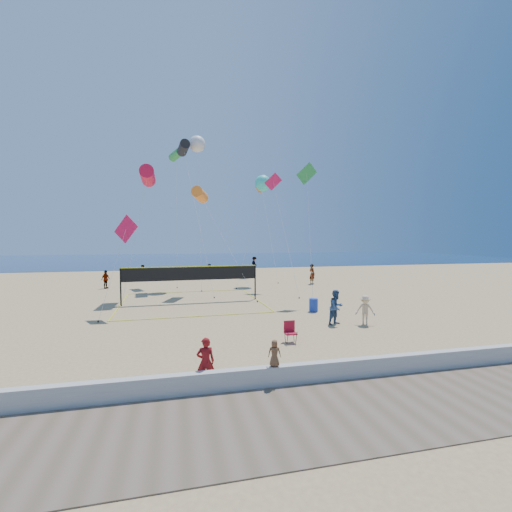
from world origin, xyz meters
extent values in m
plane|color=tan|center=(0.00, 0.00, 0.00)|extent=(120.00, 120.00, 0.00)
cube|color=navy|center=(0.00, 62.00, 0.01)|extent=(140.00, 50.00, 0.03)
cube|color=beige|center=(0.00, -3.00, 0.30)|extent=(32.00, 0.30, 0.60)
cube|color=brown|center=(0.00, -5.00, 0.01)|extent=(32.00, 3.60, 0.03)
imported|color=maroon|center=(-2.15, -2.58, 0.75)|extent=(0.55, 0.36, 1.50)
imported|color=brown|center=(-0.11, -3.01, 1.00)|extent=(0.46, 0.37, 0.81)
imported|color=navy|center=(5.09, 3.36, 0.90)|extent=(1.06, 0.95, 1.80)
imported|color=#D0B28B|center=(6.53, 2.98, 0.76)|extent=(1.14, 0.96, 1.53)
imported|color=gray|center=(-9.08, 19.64, 0.82)|extent=(0.83, 1.03, 1.64)
imported|color=gray|center=(0.65, 25.74, 0.80)|extent=(1.51, 1.18, 1.60)
imported|color=gray|center=(9.93, 18.26, 0.97)|extent=(0.65, 0.81, 1.95)
imported|color=gray|center=(-6.40, 25.20, 0.82)|extent=(0.96, 0.85, 1.64)
imported|color=gray|center=(7.61, 33.33, 0.95)|extent=(0.97, 1.35, 1.89)
cube|color=maroon|center=(1.76, 0.94, 0.40)|extent=(0.50, 0.46, 0.05)
cube|color=maroon|center=(1.77, 1.13, 0.67)|extent=(0.49, 0.06, 0.49)
cylinder|color=black|center=(1.56, 0.77, 0.22)|extent=(0.03, 0.25, 0.63)
cylinder|color=black|center=(1.57, 1.12, 0.22)|extent=(0.03, 0.25, 0.63)
cylinder|color=black|center=(1.95, 0.75, 0.22)|extent=(0.03, 0.25, 0.63)
cylinder|color=black|center=(1.96, 1.11, 0.22)|extent=(0.03, 0.25, 0.63)
cylinder|color=#1936A6|center=(5.16, 6.53, 0.40)|extent=(0.70, 0.70, 0.79)
cylinder|color=black|center=(-6.59, 11.27, 1.23)|extent=(0.10, 0.10, 2.46)
cylinder|color=black|center=(2.65, 11.46, 1.23)|extent=(0.10, 0.10, 2.46)
cube|color=black|center=(-1.97, 11.36, 2.00)|extent=(9.23, 0.21, 0.92)
cube|color=#E5F119|center=(-1.97, 11.36, 2.49)|extent=(9.23, 0.22, 0.06)
cube|color=#E5F119|center=(-1.87, 6.74, 0.01)|extent=(9.43, 0.24, 0.02)
cube|color=#E5F119|center=(-2.06, 15.98, 0.01)|extent=(9.43, 0.24, 0.02)
cylinder|color=red|center=(-4.95, 14.07, 9.10)|extent=(1.04, 2.46, 1.34)
cylinder|color=silver|center=(-5.74, 12.53, 4.58)|extent=(1.59, 3.09, 9.06)
cylinder|color=black|center=(-6.52, 11.00, 0.05)|extent=(0.08, 0.08, 0.10)
cylinder|color=black|center=(-2.20, 19.37, 12.66)|extent=(1.16, 2.23, 1.17)
cylinder|color=silver|center=(-1.22, 15.95, 6.35)|extent=(1.98, 6.84, 12.61)
cylinder|color=black|center=(-0.24, 12.54, 0.05)|extent=(0.08, 0.08, 0.10)
cylinder|color=orange|center=(-1.04, 15.14, 7.95)|extent=(1.53, 2.31, 1.17)
cylinder|color=silver|center=(0.74, 12.71, 4.00)|extent=(3.59, 4.88, 7.91)
cylinder|color=black|center=(2.53, 10.28, 0.05)|extent=(0.08, 0.08, 0.10)
cube|color=#C01148|center=(-5.79, 8.33, 5.00)|extent=(1.45, 0.95, 1.69)
cylinder|color=silver|center=(-6.42, 7.48, 2.52)|extent=(1.28, 1.73, 4.96)
cylinder|color=black|center=(-7.05, 6.62, 0.05)|extent=(0.08, 0.08, 0.10)
cube|color=green|center=(6.01, 9.96, 9.00)|extent=(1.60, 0.22, 1.58)
cylinder|color=silver|center=(5.72, 8.58, 4.52)|extent=(0.60, 2.78, 8.95)
cylinder|color=black|center=(5.43, 7.19, 0.05)|extent=(0.08, 0.08, 0.10)
cube|color=#E11A53|center=(5.50, 16.66, 9.48)|extent=(1.58, 0.29, 1.58)
cylinder|color=silver|center=(5.70, 13.82, 4.77)|extent=(0.41, 5.69, 9.44)
cylinder|color=black|center=(5.90, 10.99, 0.05)|extent=(0.08, 0.08, 0.10)
sphere|color=silver|center=(-0.93, 19.95, 13.23)|extent=(1.77, 1.77, 1.51)
cylinder|color=silver|center=(-0.92, 17.93, 6.64)|extent=(0.03, 4.04, 13.19)
cylinder|color=black|center=(-0.91, 15.92, 0.05)|extent=(0.08, 0.08, 0.10)
sphere|color=#30D3C7|center=(5.47, 20.25, 9.90)|extent=(2.05, 2.05, 1.58)
cylinder|color=silver|center=(3.83, 18.54, 4.98)|extent=(3.30, 3.44, 9.86)
cylinder|color=black|center=(2.19, 16.82, 0.05)|extent=(0.08, 0.08, 0.10)
cylinder|color=green|center=(-2.83, 22.15, 12.67)|extent=(1.52, 2.10, 1.06)
cylinder|color=silver|center=(-2.87, 20.33, 6.36)|extent=(0.09, 3.66, 12.62)
cylinder|color=black|center=(-2.91, 18.50, 0.05)|extent=(0.08, 0.08, 0.10)
cube|color=orange|center=(7.12, 27.34, 10.63)|extent=(1.63, 0.30, 1.62)
cylinder|color=silver|center=(6.97, 23.35, 5.34)|extent=(0.33, 7.99, 10.58)
cylinder|color=black|center=(6.81, 19.36, 0.05)|extent=(0.08, 0.08, 0.10)
camera|label=1|loc=(-2.98, -12.77, 4.48)|focal=24.00mm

